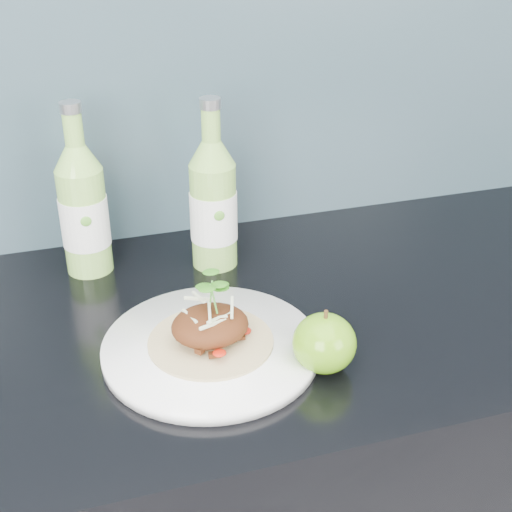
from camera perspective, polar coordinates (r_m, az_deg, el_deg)
The scene contains 6 objects.
subway_backsplash at distance 1.15m, azimuth -8.10°, elevation 17.94°, with size 4.00×0.02×0.70m, color slate.
dinner_plate at distance 0.94m, azimuth -3.63°, elevation -7.33°, with size 0.35×0.35×0.02m.
pork_taco at distance 0.92m, azimuth -3.70°, elevation -5.45°, with size 0.16×0.16×0.10m.
green_apple at distance 0.90m, azimuth 5.49°, elevation -6.95°, with size 0.11×0.11×0.09m.
cider_bottle_left at distance 1.11m, azimuth -13.63°, elevation 3.61°, with size 0.09×0.09×0.27m.
cider_bottle_right at distance 1.10m, azimuth -3.43°, elevation 4.12°, with size 0.09×0.09×0.27m.
Camera 1 is at (-0.18, 0.87, 1.46)m, focal length 50.00 mm.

